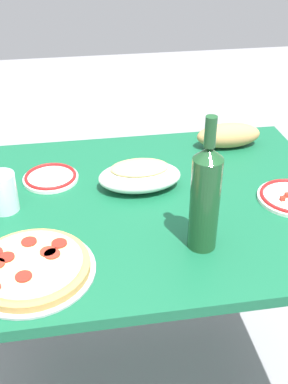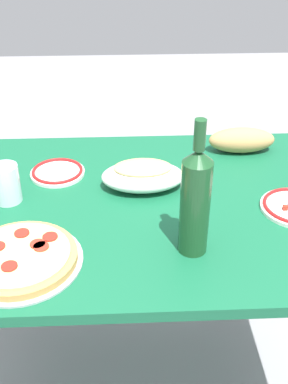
{
  "view_description": "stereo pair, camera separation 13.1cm",
  "coord_description": "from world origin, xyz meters",
  "px_view_note": "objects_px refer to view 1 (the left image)",
  "views": [
    {
      "loc": [
        0.18,
        1.1,
        1.49
      ],
      "look_at": [
        0.0,
        0.0,
        0.78
      ],
      "focal_mm": 44.49,
      "sensor_mm": 36.0,
      "label": 1
    },
    {
      "loc": [
        0.05,
        1.11,
        1.49
      ],
      "look_at": [
        0.0,
        0.0,
        0.78
      ],
      "focal_mm": 44.49,
      "sensor_mm": 36.0,
      "label": 2
    }
  ],
  "objects_px": {
    "pepperoni_pizza": "(31,267)",
    "side_plate_far": "(51,177)",
    "water_glass": "(3,192)",
    "bread_loaf": "(228,135)",
    "baked_pasta_dish": "(140,175)",
    "wine_bottle": "(205,197)",
    "dining_table": "(144,241)"
  },
  "relations": [
    {
      "from": "dining_table",
      "to": "side_plate_far",
      "type": "height_order",
      "value": "side_plate_far"
    },
    {
      "from": "dining_table",
      "to": "water_glass",
      "type": "bearing_deg",
      "value": -3.23
    },
    {
      "from": "baked_pasta_dish",
      "to": "side_plate_far",
      "type": "xyz_separation_m",
      "value": [
        0.26,
        -0.08,
        -0.03
      ]
    },
    {
      "from": "bread_loaf",
      "to": "water_glass",
      "type": "bearing_deg",
      "value": 20.42
    },
    {
      "from": "water_glass",
      "to": "bread_loaf",
      "type": "xyz_separation_m",
      "value": [
        -0.71,
        -0.27,
        -0.01
      ]
    },
    {
      "from": "dining_table",
      "to": "water_glass",
      "type": "height_order",
      "value": "water_glass"
    },
    {
      "from": "pepperoni_pizza",
      "to": "water_glass",
      "type": "height_order",
      "value": "water_glass"
    },
    {
      "from": "pepperoni_pizza",
      "to": "baked_pasta_dish",
      "type": "relative_size",
      "value": 1.22
    },
    {
      "from": "water_glass",
      "to": "bread_loaf",
      "type": "height_order",
      "value": "water_glass"
    },
    {
      "from": "pepperoni_pizza",
      "to": "side_plate_far",
      "type": "distance_m",
      "value": 0.41
    },
    {
      "from": "baked_pasta_dish",
      "to": "bread_loaf",
      "type": "height_order",
      "value": "bread_loaf"
    },
    {
      "from": "water_glass",
      "to": "wine_bottle",
      "type": "bearing_deg",
      "value": 153.95
    },
    {
      "from": "baked_pasta_dish",
      "to": "water_glass",
      "type": "bearing_deg",
      "value": 8.22
    },
    {
      "from": "baked_pasta_dish",
      "to": "side_plate_far",
      "type": "height_order",
      "value": "baked_pasta_dish"
    },
    {
      "from": "pepperoni_pizza",
      "to": "baked_pasta_dish",
      "type": "xyz_separation_m",
      "value": [
        -0.3,
        -0.32,
        0.03
      ]
    },
    {
      "from": "baked_pasta_dish",
      "to": "bread_loaf",
      "type": "relative_size",
      "value": 1.1
    },
    {
      "from": "wine_bottle",
      "to": "bread_loaf",
      "type": "bearing_deg",
      "value": -114.46
    },
    {
      "from": "bread_loaf",
      "to": "dining_table",
      "type": "bearing_deg",
      "value": 40.56
    },
    {
      "from": "side_plate_far",
      "to": "water_glass",
      "type": "bearing_deg",
      "value": 48.87
    },
    {
      "from": "pepperoni_pizza",
      "to": "water_glass",
      "type": "xyz_separation_m",
      "value": [
        0.08,
        -0.27,
        0.04
      ]
    },
    {
      "from": "wine_bottle",
      "to": "bread_loaf",
      "type": "distance_m",
      "value": 0.56
    },
    {
      "from": "wine_bottle",
      "to": "bread_loaf",
      "type": "relative_size",
      "value": 1.56
    },
    {
      "from": "pepperoni_pizza",
      "to": "wine_bottle",
      "type": "bearing_deg",
      "value": -175.48
    },
    {
      "from": "water_glass",
      "to": "dining_table",
      "type": "bearing_deg",
      "value": 176.77
    },
    {
      "from": "baked_pasta_dish",
      "to": "water_glass",
      "type": "relative_size",
      "value": 2.19
    },
    {
      "from": "dining_table",
      "to": "wine_bottle",
      "type": "height_order",
      "value": "wine_bottle"
    },
    {
      "from": "pepperoni_pizza",
      "to": "side_plate_far",
      "type": "height_order",
      "value": "pepperoni_pizza"
    },
    {
      "from": "wine_bottle",
      "to": "water_glass",
      "type": "bearing_deg",
      "value": -26.05
    },
    {
      "from": "wine_bottle",
      "to": "water_glass",
      "type": "xyz_separation_m",
      "value": [
        0.49,
        -0.24,
        -0.09
      ]
    },
    {
      "from": "dining_table",
      "to": "bread_loaf",
      "type": "distance_m",
      "value": 0.48
    },
    {
      "from": "baked_pasta_dish",
      "to": "water_glass",
      "type": "height_order",
      "value": "water_glass"
    },
    {
      "from": "water_glass",
      "to": "side_plate_far",
      "type": "height_order",
      "value": "water_glass"
    }
  ]
}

